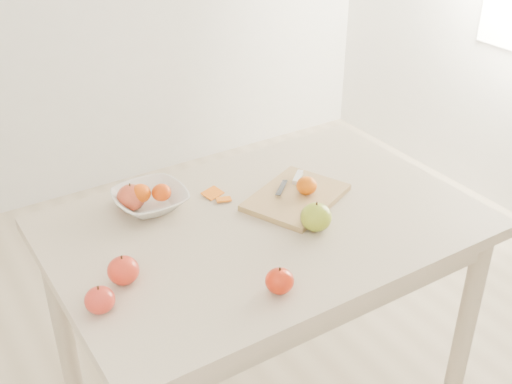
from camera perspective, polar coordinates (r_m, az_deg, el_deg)
table at (r=1.88m, az=0.82°, el=-5.09°), size 1.20×0.80×0.75m
cutting_board at (r=1.92m, az=3.58°, el=-0.47°), size 0.36×0.32×0.02m
board_tangerine at (r=1.91m, az=4.52°, el=0.58°), size 0.06×0.06×0.05m
fruit_bowl at (r=1.90m, az=-9.36°, el=-0.69°), size 0.21×0.21×0.05m
bowl_tangerine_near at (r=1.89m, az=-10.24°, el=-0.11°), size 0.06×0.06×0.05m
bowl_tangerine_far at (r=1.89m, az=-8.41°, el=-0.04°), size 0.06×0.06×0.05m
orange_peel_a at (r=1.95m, az=-3.87°, el=-0.21°), size 0.07×0.06×0.01m
orange_peel_b at (r=1.92m, az=-2.89°, el=-0.71°), size 0.05×0.05×0.01m
paring_knife at (r=1.99m, az=3.51°, el=1.17°), size 0.15×0.10×0.01m
apple_green at (r=1.78m, az=5.36°, el=-2.23°), size 0.09×0.09×0.08m
apple_red_c at (r=1.55m, az=2.11°, el=-7.90°), size 0.07×0.07×0.06m
apple_red_a at (r=1.90m, az=-11.03°, el=-0.46°), size 0.08×0.08×0.08m
apple_red_b at (r=1.61m, az=-11.71°, el=-6.83°), size 0.08×0.08×0.07m
apple_red_d at (r=1.54m, az=-13.72°, el=-9.31°), size 0.07×0.07×0.06m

